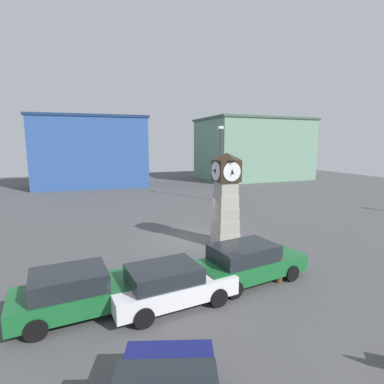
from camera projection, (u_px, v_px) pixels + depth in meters
ground_plane at (192, 239)px, 17.15m from camera, size 80.54×80.54×0.00m
clock_tower at (226, 199)px, 15.86m from camera, size 1.56×1.57×4.95m
bollard_near_tower at (279, 268)px, 11.75m from camera, size 0.28×0.28×1.14m
bollard_mid_row at (253, 256)px, 13.36m from camera, size 0.25×0.25×0.87m
car_navy_sedan at (77, 292)px, 9.50m from camera, size 4.24×2.22×1.50m
car_near_tower at (170, 284)px, 10.09m from camera, size 4.36×2.25×1.41m
car_by_building at (248, 262)px, 11.86m from camera, size 4.75×2.42×1.52m
street_lamp_near_road at (220, 159)px, 28.06m from camera, size 0.50×0.24×7.00m
warehouse_blue_far at (92, 152)px, 37.74m from camera, size 14.17×7.81×8.77m
storefront_low_left at (253, 149)px, 46.35m from camera, size 16.06×11.14×9.14m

